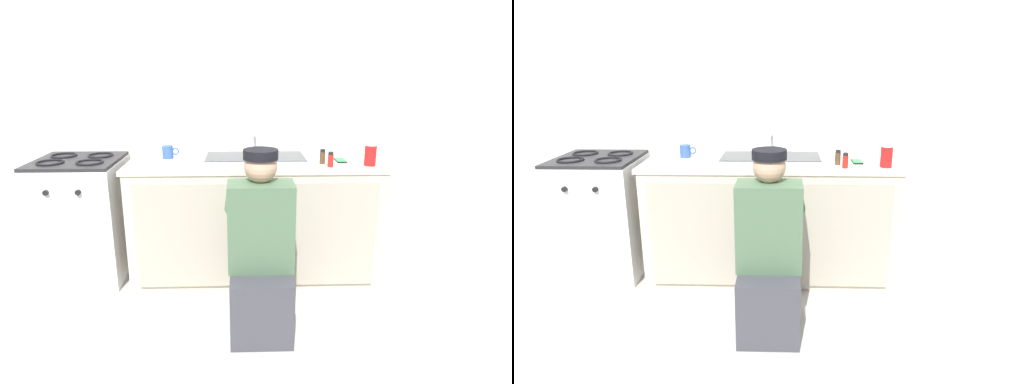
% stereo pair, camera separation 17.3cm
% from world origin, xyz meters
% --- Properties ---
extents(ground_plane, '(12.00, 12.00, 0.00)m').
position_xyz_m(ground_plane, '(0.00, 0.00, 0.00)').
color(ground_plane, beige).
extents(back_wall, '(6.00, 0.10, 2.50)m').
position_xyz_m(back_wall, '(0.00, 0.65, 1.25)').
color(back_wall, silver).
rests_on(back_wall, ground_plane).
extents(counter_cabinet, '(1.80, 0.62, 0.85)m').
position_xyz_m(counter_cabinet, '(0.00, 0.29, 0.43)').
color(counter_cabinet, beige).
rests_on(counter_cabinet, ground_plane).
extents(countertop, '(1.84, 0.62, 0.03)m').
position_xyz_m(countertop, '(0.00, 0.30, 0.87)').
color(countertop, beige).
rests_on(countertop, counter_cabinet).
extents(sink_double_basin, '(0.80, 0.44, 0.19)m').
position_xyz_m(sink_double_basin, '(0.00, 0.30, 0.91)').
color(sink_double_basin, silver).
rests_on(sink_double_basin, countertop).
extents(stove_range, '(0.60, 0.62, 0.92)m').
position_xyz_m(stove_range, '(-1.29, 0.30, 0.46)').
color(stove_range, white).
rests_on(stove_range, ground_plane).
extents(plumber_person, '(0.42, 0.61, 1.10)m').
position_xyz_m(plumber_person, '(0.01, -0.45, 0.46)').
color(plumber_person, '#3F3F47').
rests_on(plumber_person, ground_plane).
extents(cell_phone, '(0.07, 0.14, 0.01)m').
position_xyz_m(cell_phone, '(0.62, 0.27, 0.89)').
color(cell_phone, black).
rests_on(cell_phone, countertop).
extents(spice_bottle_red, '(0.04, 0.04, 0.10)m').
position_xyz_m(spice_bottle_red, '(0.51, 0.09, 0.94)').
color(spice_bottle_red, red).
rests_on(spice_bottle_red, countertop).
extents(coffee_mug, '(0.13, 0.08, 0.09)m').
position_xyz_m(coffee_mug, '(-0.65, 0.41, 0.93)').
color(coffee_mug, '#335699').
rests_on(coffee_mug, countertop).
extents(spice_bottle_pepper, '(0.04, 0.04, 0.10)m').
position_xyz_m(spice_bottle_pepper, '(0.47, 0.19, 0.94)').
color(spice_bottle_pepper, '#513823').
rests_on(spice_bottle_pepper, countertop).
extents(soda_cup_red, '(0.08, 0.08, 0.15)m').
position_xyz_m(soda_cup_red, '(0.79, 0.13, 0.96)').
color(soda_cup_red, red).
rests_on(soda_cup_red, countertop).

